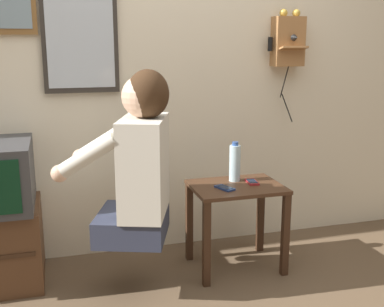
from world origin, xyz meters
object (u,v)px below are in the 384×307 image
person (139,162)px  cell_phone_held (225,188)px  wall_mirror (80,40)px  cell_phone_spare (252,182)px  water_bottle (235,163)px  wall_phone_antique (288,41)px

person → cell_phone_held: 0.57m
wall_mirror → cell_phone_spare: (0.95, -0.40, -0.84)m
cell_phone_held → wall_mirror: bearing=126.8°
cell_phone_spare → water_bottle: 0.16m
cell_phone_spare → cell_phone_held: bearing=-154.5°
wall_mirror → cell_phone_held: size_ratio=4.55×
wall_mirror → person: bearing=-67.4°
person → water_bottle: 0.68m
cell_phone_spare → water_bottle: size_ratio=0.53×
wall_phone_antique → wall_mirror: bearing=178.2°
cell_phone_held → cell_phone_spare: same height
wall_mirror → cell_phone_held: bearing=-32.1°
wall_phone_antique → cell_phone_held: (-0.58, -0.43, -0.83)m
cell_phone_spare → water_bottle: (-0.09, 0.07, 0.11)m
wall_mirror → cell_phone_spare: 1.33m
wall_phone_antique → water_bottle: 0.91m
cell_phone_held → water_bottle: water_bottle is taller
cell_phone_spare → wall_mirror: bearing=163.3°
person → water_bottle: bearing=-49.8°
wall_phone_antique → cell_phone_spare: wall_phone_antique is taller
wall_phone_antique → water_bottle: size_ratio=3.03×
water_bottle → person: bearing=-159.3°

